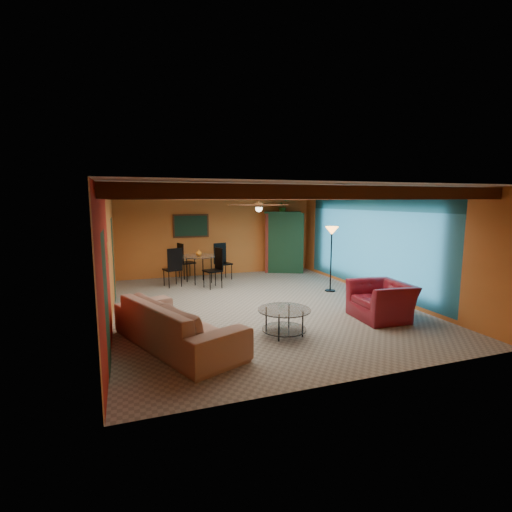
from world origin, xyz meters
name	(u,v)px	position (x,y,z in m)	size (l,w,h in m)	color
room	(257,205)	(0.00, 0.11, 2.36)	(6.52, 8.01, 2.71)	gray
sofa	(177,323)	(-2.17, -1.91, 0.40)	(2.73, 1.07, 0.80)	#9E7766
armchair	(381,301)	(2.07, -1.82, 0.39)	(1.19, 1.04, 0.77)	maroon
coffee_table	(284,322)	(-0.24, -2.03, 0.25)	(0.98, 0.98, 0.50)	silver
dining_table	(199,264)	(-0.87, 2.90, 0.57)	(2.20, 2.20, 1.14)	silver
armoire	(282,243)	(2.20, 3.70, 1.01)	(1.16, 0.57, 2.03)	maroon
floor_lamp	(331,259)	(2.32, 0.65, 0.89)	(0.36, 0.36, 1.78)	black
ceiling_fan	(259,205)	(0.00, 0.00, 2.36)	(1.50, 1.50, 0.44)	#472614
painting	(191,226)	(-0.90, 3.96, 1.65)	(1.05, 0.03, 0.65)	black
potted_plant	(283,207)	(2.20, 3.70, 2.26)	(0.41, 0.36, 0.46)	#26661E
vase	(198,242)	(-0.87, 2.90, 1.24)	(0.18, 0.18, 0.19)	orange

